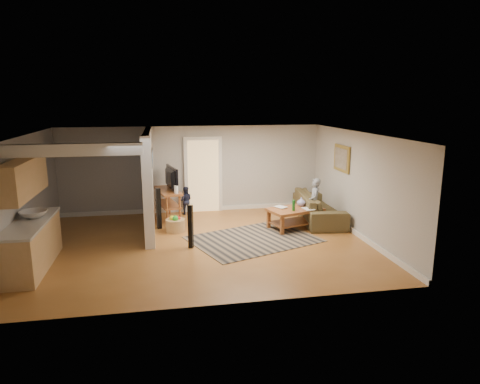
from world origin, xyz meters
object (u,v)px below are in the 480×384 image
speaker_left (191,227)px  toddler (186,214)px  coffee_table (295,213)px  sofa (318,220)px  speaker_right (159,209)px  toy_basket (175,225)px  child (314,225)px  tv_console (168,193)px

speaker_left → toddler: (0.05, 2.90, -0.49)m
coffee_table → speaker_left: size_ratio=1.54×
sofa → speaker_right: bearing=97.2°
coffee_table → toddler: size_ratio=1.89×
toy_basket → child: child is taller
sofa → coffee_table: (-0.86, -0.62, 0.41)m
sofa → tv_console: (-4.03, 0.72, 0.77)m
speaker_right → toddler: bearing=43.1°
speaker_right → toy_basket: (0.40, -0.33, -0.35)m
sofa → coffee_table: bearing=132.5°
speaker_left → child: size_ratio=0.79×
sofa → tv_console: 4.17m
speaker_right → toy_basket: speaker_right is taller
tv_console → child: (3.73, -1.19, -0.77)m
tv_console → child: tv_console is taller
tv_console → toy_basket: 1.23m
speaker_left → toy_basket: size_ratio=2.04×
speaker_right → toddler: size_ratio=1.31×
tv_console → toddler: 1.07m
sofa → toddler: size_ratio=3.10×
coffee_table → toy_basket: (-3.04, 0.26, -0.23)m
toy_basket → child: bearing=-1.8°
sofa → speaker_right: 4.33m
speaker_right → toddler: speaker_right is taller
tv_console → speaker_right: tv_console is taller
sofa → toy_basket: size_ratio=5.16×
speaker_right → child: bearing=-23.2°
toddler → coffee_table: bearing=148.4°
tv_console → toy_basket: (0.13, -1.07, -0.60)m
tv_console → sofa: bearing=-22.4°
sofa → toddler: 3.77m
speaker_right → child: size_ratio=0.84×
sofa → child: 0.55m
tv_console → speaker_left: 2.40m
child → coffee_table: bearing=-59.6°
child → toy_basket: bearing=-76.4°
speaker_right → child: speaker_right is taller
toddler → toy_basket: bearing=81.3°
speaker_right → toy_basket: size_ratio=2.19×
tv_console → speaker_left: size_ratio=1.45×
sofa → speaker_left: (-3.60, -1.63, 0.49)m
speaker_left → child: speaker_left is taller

